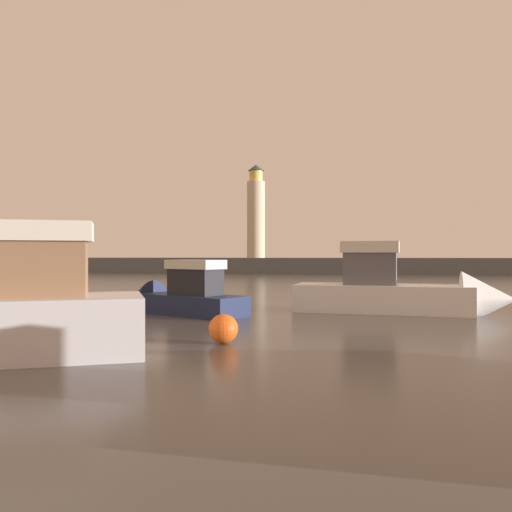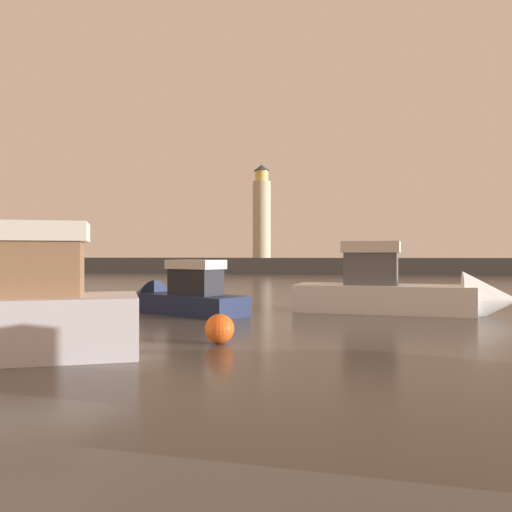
{
  "view_description": "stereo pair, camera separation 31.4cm",
  "coord_description": "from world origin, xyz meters",
  "px_view_note": "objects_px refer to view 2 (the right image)",
  "views": [
    {
      "loc": [
        3.08,
        -1.01,
        2.29
      ],
      "look_at": [
        -0.13,
        19.03,
        2.24
      ],
      "focal_mm": 37.77,
      "sensor_mm": 36.0,
      "label": 1
    },
    {
      "loc": [
        3.39,
        -0.96,
        2.29
      ],
      "look_at": [
        -0.13,
        19.03,
        2.24
      ],
      "focal_mm": 37.77,
      "sensor_mm": 36.0,
      "label": 2
    }
  ],
  "objects_px": {
    "lighthouse": "(262,214)",
    "motorboat_2": "(410,292)",
    "motorboat_5": "(174,297)",
    "mooring_buoy": "(220,329)"
  },
  "relations": [
    {
      "from": "lighthouse",
      "to": "motorboat_2",
      "type": "height_order",
      "value": "lighthouse"
    },
    {
      "from": "motorboat_2",
      "to": "motorboat_5",
      "type": "relative_size",
      "value": 1.43
    },
    {
      "from": "motorboat_2",
      "to": "mooring_buoy",
      "type": "relative_size",
      "value": 11.22
    },
    {
      "from": "lighthouse",
      "to": "mooring_buoy",
      "type": "relative_size",
      "value": 14.79
    },
    {
      "from": "motorboat_2",
      "to": "motorboat_5",
      "type": "distance_m",
      "value": 9.24
    },
    {
      "from": "lighthouse",
      "to": "motorboat_2",
      "type": "bearing_deg",
      "value": -73.1
    },
    {
      "from": "motorboat_5",
      "to": "motorboat_2",
      "type": "bearing_deg",
      "value": 9.51
    },
    {
      "from": "lighthouse",
      "to": "mooring_buoy",
      "type": "bearing_deg",
      "value": -81.82
    },
    {
      "from": "lighthouse",
      "to": "motorboat_5",
      "type": "bearing_deg",
      "value": -85.06
    },
    {
      "from": "motorboat_5",
      "to": "mooring_buoy",
      "type": "relative_size",
      "value": 7.86
    }
  ]
}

